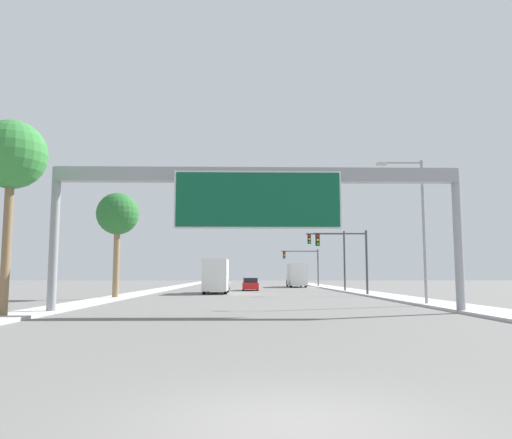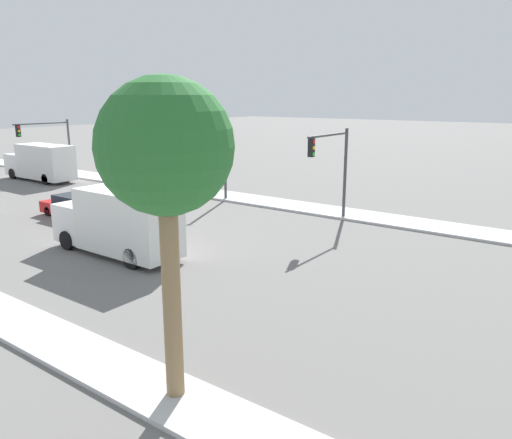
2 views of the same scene
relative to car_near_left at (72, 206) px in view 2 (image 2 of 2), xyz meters
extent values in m
cube|color=beige|center=(11.25, 7.29, -0.62)|extent=(3.00, 120.00, 0.15)
cube|color=red|center=(0.00, 0.06, -0.15)|extent=(1.87, 4.56, 0.74)
cube|color=#1E232D|center=(0.00, -0.17, 0.50)|extent=(1.64, 2.37, 0.56)
cylinder|color=black|center=(-0.82, 1.47, -0.38)|extent=(0.22, 0.64, 0.64)
cylinder|color=black|center=(0.82, 1.47, -0.38)|extent=(0.22, 0.64, 0.64)
cylinder|color=black|center=(-0.82, -1.36, -0.38)|extent=(0.22, 0.64, 0.64)
cylinder|color=black|center=(0.82, -1.36, -0.38)|extent=(0.22, 0.64, 0.64)
cube|color=white|center=(-3.50, -6.17, 0.59)|extent=(2.13, 2.14, 1.98)
cube|color=silver|center=(-3.50, -10.00, 1.13)|extent=(2.31, 5.50, 3.05)
cylinder|color=black|center=(-4.52, -6.28, -0.20)|extent=(0.28, 1.00, 1.00)
cylinder|color=black|center=(-2.48, -6.28, -0.20)|extent=(0.28, 1.00, 1.00)
cylinder|color=black|center=(-4.52, -11.37, -0.20)|extent=(0.28, 1.00, 1.00)
cylinder|color=black|center=(-2.48, -11.37, -0.20)|extent=(0.28, 1.00, 1.00)
cube|color=white|center=(7.00, 18.67, 0.62)|extent=(2.23, 2.41, 2.03)
cube|color=silver|center=(7.00, 14.36, 1.17)|extent=(2.42, 6.20, 3.13)
cylinder|color=black|center=(5.93, 18.55, -0.20)|extent=(0.28, 1.00, 1.00)
cylinder|color=black|center=(8.07, 18.55, -0.20)|extent=(0.28, 1.00, 1.00)
cylinder|color=black|center=(5.93, 12.81, -0.20)|extent=(0.28, 1.00, 1.00)
cylinder|color=black|center=(8.07, 12.81, -0.20)|extent=(0.28, 1.00, 1.00)
cylinder|color=#3D3D3F|center=(10.25, -14.71, 2.22)|extent=(0.20, 0.20, 5.83)
cylinder|color=#3D3D3F|center=(7.86, -14.71, 4.83)|extent=(4.77, 0.14, 0.14)
cube|color=black|center=(5.86, -14.71, 4.25)|extent=(0.35, 0.28, 1.05)
cylinder|color=red|center=(5.86, -14.87, 4.60)|extent=(0.22, 0.04, 0.22)
cylinder|color=yellow|center=(5.86, -14.87, 4.25)|extent=(0.22, 0.04, 0.22)
cylinder|color=green|center=(5.86, -14.87, 3.90)|extent=(0.22, 0.04, 0.22)
cylinder|color=#3D3D3F|center=(10.25, -4.71, 2.61)|extent=(0.20, 0.20, 6.61)
cylinder|color=#3D3D3F|center=(8.16, -4.71, 5.62)|extent=(4.18, 0.14, 0.14)
cube|color=black|center=(6.40, -4.71, 5.04)|extent=(0.35, 0.28, 1.05)
cylinder|color=red|center=(6.40, -4.87, 5.39)|extent=(0.22, 0.04, 0.22)
cylinder|color=yellow|center=(6.40, -4.87, 5.04)|extent=(0.22, 0.04, 0.22)
cylinder|color=green|center=(6.40, -4.87, 4.69)|extent=(0.22, 0.04, 0.22)
cylinder|color=#3D3D3F|center=(10.25, 15.29, 2.11)|extent=(0.20, 0.20, 5.62)
cylinder|color=#3D3D3F|center=(7.51, 15.29, 4.62)|extent=(5.49, 0.14, 0.14)
cube|color=black|center=(5.20, 15.29, 4.05)|extent=(0.35, 0.28, 1.05)
cylinder|color=red|center=(5.20, 15.13, 4.40)|extent=(0.22, 0.04, 0.22)
cylinder|color=yellow|center=(5.20, 15.13, 4.05)|extent=(0.22, 0.04, 0.22)
cylinder|color=green|center=(5.20, 15.13, 3.70)|extent=(0.22, 0.04, 0.22)
cylinder|color=#8C704C|center=(-10.59, -20.30, 2.60)|extent=(0.47, 0.47, 6.61)
sphere|color=#286B2D|center=(-10.59, -20.30, 5.91)|extent=(3.28, 3.28, 3.28)
camera|label=1|loc=(-0.62, -59.16, 1.19)|focal=35.00mm
camera|label=2|loc=(-18.73, -28.91, 7.02)|focal=35.00mm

